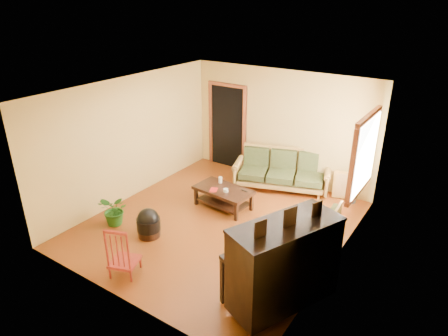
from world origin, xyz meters
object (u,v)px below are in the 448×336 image
Objects in this scene: red_chair at (123,250)px; potted_plant at (115,210)px; coffee_table at (223,198)px; ceramic_crock at (351,196)px; armchair at (314,226)px; footstool at (149,226)px; sofa at (281,171)px; piano at (284,267)px.

red_chair is 1.41× the size of potted_plant.
coffee_table is 4.39× the size of ceramic_crock.
armchair reaches higher than footstool.
sofa is at bearing 69.86° from footstool.
coffee_table is at bearing -141.18° from ceramic_crock.
potted_plant is (-1.93, -3.17, -0.13)m from sofa.
armchair is 0.55× the size of piano.
potted_plant is (-3.62, 0.20, -0.37)m from piano.
red_chair is (-2.19, -2.34, 0.02)m from armchair.
armchair is at bearing 27.15° from footstool.
sofa is 1.36× the size of piano.
footstool is 4.29m from ceramic_crock.
sofa is 7.74× the size of ceramic_crock.
coffee_table reaches higher than ceramic_crock.
armchair is at bearing 25.92° from red_chair.
red_chair reaches higher than footstool.
red_chair is 4.91m from ceramic_crock.
ceramic_crock is (2.67, 3.36, -0.07)m from footstool.
coffee_table is 1.73m from footstool.
ceramic_crock is at bearing -8.81° from sofa.
coffee_table is at bearing 52.12° from potted_plant.
sofa is at bearing 125.72° from armchair.
piano reaches higher than potted_plant.
sofa is 3.32× the size of potted_plant.
potted_plant is (-1.23, 0.92, -0.13)m from red_chair.
ceramic_crock is 0.43× the size of potted_plant.
piano reaches higher than armchair.
sofa is at bearing 58.59° from potted_plant.
sofa is 4.83× the size of footstool.
coffee_table is 0.77× the size of piano.
potted_plant is at bearing -159.74° from piano.
piano is at bearing -87.76° from armchair.
red_chair reaches higher than coffee_table.
piano is 2.87m from footstool.
ceramic_crock is at bearing 41.83° from red_chair.
coffee_table is at bearing 71.93° from footstool.
footstool is at bearing -157.50° from armchair.
coffee_table is 2.74m from ceramic_crock.
piano is (1.68, -3.36, 0.23)m from sofa.
sofa reaches higher than potted_plant.
armchair is 2.04m from ceramic_crock.
piano is at bearing -3.12° from potted_plant.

